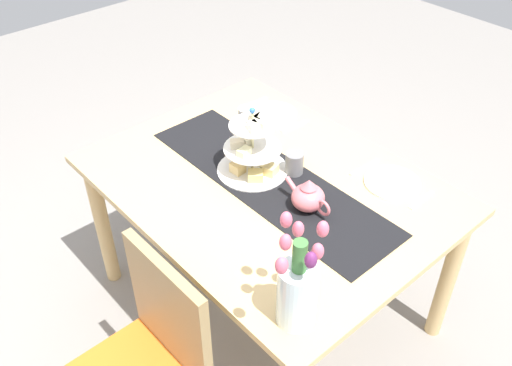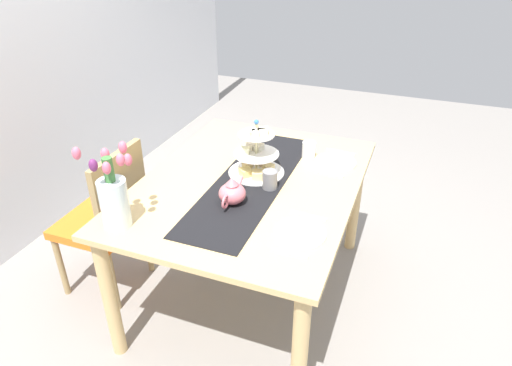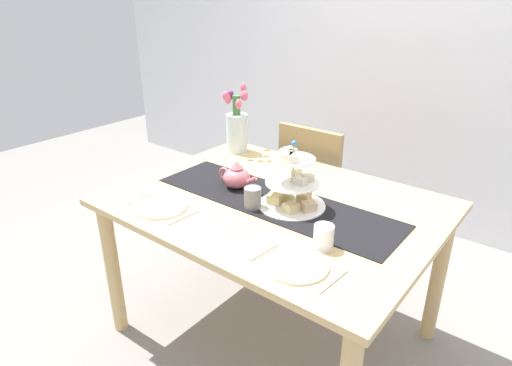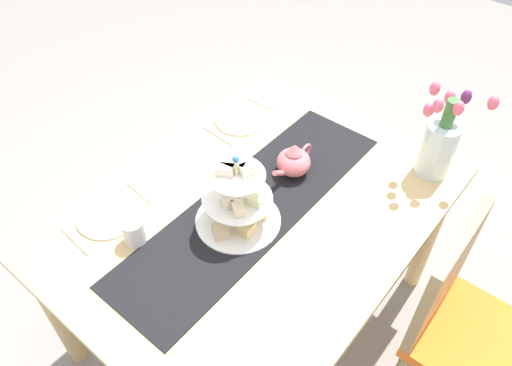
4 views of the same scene
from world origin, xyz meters
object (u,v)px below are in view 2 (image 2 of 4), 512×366
(dinner_plate_right, at_px, (335,162))
(mug_grey, at_px, (270,180))
(knife_right, at_px, (341,152))
(fork_left, at_px, (290,253))
(mug_white_text, at_px, (309,150))
(tulip_vase, at_px, (114,196))
(dinner_plate_left, at_px, (300,233))
(knife_left, at_px, (309,216))
(teapot, at_px, (232,193))
(chair_left, at_px, (108,216))
(tiered_cake_stand, at_px, (256,157))
(dining_table, at_px, (250,198))
(fork_right, at_px, (330,174))

(dinner_plate_right, height_order, mug_grey, mug_grey)
(knife_right, bearing_deg, fork_left, 180.00)
(knife_right, distance_m, mug_white_text, 0.21)
(tulip_vase, distance_m, dinner_plate_left, 0.82)
(tulip_vase, height_order, knife_right, tulip_vase)
(mug_white_text, bearing_deg, dinner_plate_left, -167.63)
(tulip_vase, xyz_separation_m, knife_right, (1.08, -0.78, -0.14))
(knife_left, xyz_separation_m, mug_grey, (0.17, 0.25, 0.05))
(fork_left, bearing_deg, dinner_plate_left, 0.00)
(teapot, relative_size, dinner_plate_left, 1.04)
(chair_left, bearing_deg, tiered_cake_stand, -67.55)
(dining_table, xyz_separation_m, mug_white_text, (0.38, -0.21, 0.15))
(chair_left, relative_size, knife_left, 5.35)
(dinner_plate_left, bearing_deg, teapot, 71.82)
(fork_right, bearing_deg, knife_right, 0.00)
(tulip_vase, relative_size, fork_left, 2.54)
(dinner_plate_left, height_order, mug_grey, mug_grey)
(knife_left, bearing_deg, fork_left, 180.00)
(tulip_vase, height_order, dinner_plate_left, tulip_vase)
(tiered_cake_stand, relative_size, dinner_plate_right, 1.32)
(mug_white_text, bearing_deg, tulip_vase, 147.00)
(dining_table, bearing_deg, teapot, 180.00)
(mug_grey, bearing_deg, knife_right, -24.78)
(tiered_cake_stand, relative_size, knife_left, 1.79)
(dining_table, xyz_separation_m, tulip_vase, (-0.57, 0.41, 0.25))
(dining_table, bearing_deg, chair_left, 106.28)
(dinner_plate_left, height_order, dinner_plate_right, same)
(knife_right, xyz_separation_m, mug_white_text, (-0.13, 0.16, 0.04))
(chair_left, relative_size, dinner_plate_right, 3.96)
(knife_right, bearing_deg, dining_table, 143.93)
(teapot, bearing_deg, fork_right, -39.55)
(dining_table, distance_m, chair_left, 0.82)
(teapot, height_order, knife_left, teapot)
(tiered_cake_stand, xyz_separation_m, knife_left, (-0.30, -0.37, -0.09))
(chair_left, distance_m, mug_white_text, 1.20)
(knife_left, height_order, dinner_plate_right, dinner_plate_right)
(knife_left, relative_size, mug_grey, 1.79)
(dinner_plate_left, xyz_separation_m, mug_grey, (0.32, 0.25, 0.05))
(fork_left, distance_m, mug_grey, 0.53)
(tiered_cake_stand, bearing_deg, fork_left, -147.58)
(tulip_vase, distance_m, fork_right, 1.12)
(dinner_plate_right, distance_m, mug_white_text, 0.17)
(dining_table, height_order, knife_right, knife_right)
(tulip_vase, xyz_separation_m, fork_right, (0.79, -0.78, -0.14))
(dinner_plate_right, bearing_deg, tiered_cake_stand, 126.09)
(tiered_cake_stand, distance_m, fork_left, 0.70)
(dining_table, relative_size, fork_right, 9.59)
(chair_left, distance_m, fork_left, 1.21)
(dining_table, height_order, chair_left, chair_left)
(knife_left, bearing_deg, mug_white_text, 15.31)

